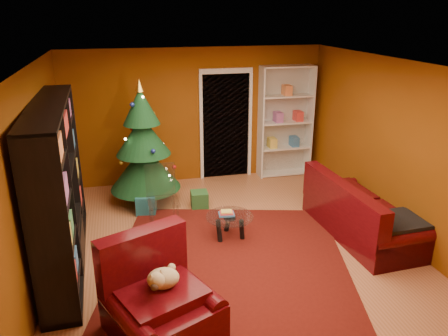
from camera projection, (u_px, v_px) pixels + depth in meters
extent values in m
cube|color=#A4613D|center=(230.00, 245.00, 6.44)|extent=(5.00, 5.50, 0.05)
cube|color=silver|center=(231.00, 62.00, 5.53)|extent=(5.00, 5.50, 0.05)
cube|color=#7F400C|center=(196.00, 116.00, 8.52)|extent=(5.00, 0.05, 2.60)
cube|color=#7F400C|center=(35.00, 176.00, 5.43)|extent=(0.05, 5.50, 2.60)
cube|color=#7F400C|center=(394.00, 148.00, 6.54)|extent=(0.05, 5.50, 2.60)
cube|color=#57130D|center=(230.00, 269.00, 5.78)|extent=(3.92, 4.29, 0.02)
cube|color=#1C6D7F|center=(146.00, 204.00, 7.37)|extent=(0.38, 0.38, 0.32)
cube|color=#225A28|center=(199.00, 200.00, 7.58)|extent=(0.30, 0.30, 0.29)
cube|color=maroon|center=(156.00, 184.00, 8.34)|extent=(0.26, 0.26, 0.21)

